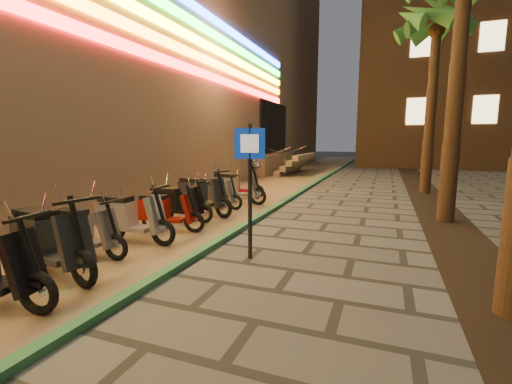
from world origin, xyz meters
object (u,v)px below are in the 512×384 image
at_px(scooter_11, 215,193).
at_px(scooter_8, 164,211).
at_px(scooter_6, 82,230).
at_px(scooter_9, 176,203).
at_px(pedestrian_sign, 250,173).
at_px(scooter_10, 200,194).
at_px(scooter_13, 236,185).
at_px(scooter_12, 233,187).
at_px(scooter_7, 128,217).
at_px(scooter_5, 48,240).

bearing_deg(scooter_11, scooter_8, -81.35).
distance_m(scooter_6, scooter_9, 2.79).
height_order(pedestrian_sign, scooter_6, pedestrian_sign).
relative_size(pedestrian_sign, scooter_6, 1.51).
relative_size(scooter_10, scooter_13, 1.14).
height_order(pedestrian_sign, scooter_9, pedestrian_sign).
bearing_deg(scooter_12, scooter_7, -93.68).
bearing_deg(scooter_12, pedestrian_sign, -63.50).
height_order(scooter_5, scooter_6, scooter_5).
xyz_separation_m(scooter_7, scooter_8, (0.16, 0.96, -0.06)).
distance_m(scooter_6, scooter_7, 0.96).
relative_size(scooter_11, scooter_12, 0.84).
bearing_deg(scooter_10, scooter_12, 98.49).
bearing_deg(pedestrian_sign, scooter_8, 140.43).
relative_size(scooter_5, scooter_6, 1.21).
height_order(scooter_5, scooter_7, scooter_5).
xyz_separation_m(scooter_5, scooter_9, (-0.19, 3.64, -0.08)).
relative_size(scooter_5, scooter_8, 1.21).
height_order(scooter_8, scooter_12, scooter_12).
height_order(scooter_10, scooter_12, scooter_10).
relative_size(scooter_6, scooter_12, 0.86).
distance_m(pedestrian_sign, scooter_5, 3.24).
relative_size(scooter_8, scooter_12, 0.86).
distance_m(scooter_11, scooter_12, 0.90).
bearing_deg(scooter_9, scooter_10, 78.59).
bearing_deg(scooter_8, scooter_10, 84.61).
xyz_separation_m(scooter_6, scooter_12, (0.37, 5.56, 0.08)).
relative_size(pedestrian_sign, scooter_5, 1.25).
bearing_deg(scooter_10, scooter_13, 107.65).
bearing_deg(scooter_9, scooter_6, -97.08).
relative_size(scooter_5, scooter_13, 1.16).
bearing_deg(scooter_13, scooter_11, -98.01).
xyz_separation_m(pedestrian_sign, scooter_10, (-2.63, 2.85, -0.93)).
height_order(scooter_6, scooter_7, scooter_7).
bearing_deg(scooter_7, scooter_6, -102.30).
xyz_separation_m(scooter_7, scooter_9, (-0.10, 1.84, -0.05)).
xyz_separation_m(pedestrian_sign, scooter_13, (-2.76, 5.61, -1.00)).
height_order(scooter_6, scooter_12, scooter_12).
relative_size(pedestrian_sign, scooter_10, 1.27).
bearing_deg(scooter_12, scooter_8, -91.75).
relative_size(pedestrian_sign, scooter_12, 1.30).
distance_m(scooter_5, scooter_6, 0.89).
bearing_deg(scooter_11, scooter_7, -84.83).
height_order(pedestrian_sign, scooter_12, pedestrian_sign).
xyz_separation_m(scooter_11, scooter_13, (-0.11, 1.85, 0.03)).
distance_m(pedestrian_sign, scooter_13, 6.33).
relative_size(pedestrian_sign, scooter_11, 1.53).
bearing_deg(scooter_8, scooter_11, 83.29).
distance_m(scooter_6, scooter_10, 3.80).
xyz_separation_m(pedestrian_sign, scooter_12, (-2.43, 4.63, -0.94)).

